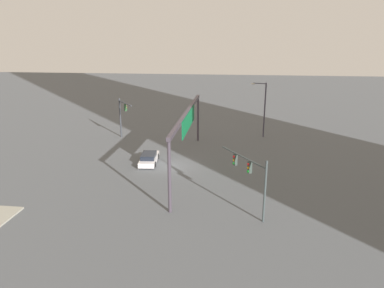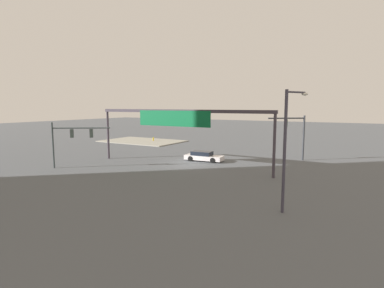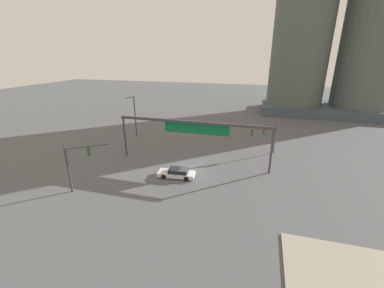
% 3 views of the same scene
% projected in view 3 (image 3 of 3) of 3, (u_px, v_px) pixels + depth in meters
% --- Properties ---
extents(ground_plane, '(213.40, 213.40, 0.00)m').
position_uv_depth(ground_plane, '(188.00, 169.00, 34.47)').
color(ground_plane, '#505458').
extents(traffic_signal_near_corner, '(5.32, 3.61, 5.06)m').
position_uv_depth(traffic_signal_near_corner, '(265.00, 134.00, 38.38)').
color(traffic_signal_near_corner, '#394243').
rests_on(traffic_signal_near_corner, ground).
extents(traffic_signal_opposite_side, '(3.92, 3.03, 5.66)m').
position_uv_depth(traffic_signal_opposite_side, '(77.00, 160.00, 28.02)').
color(traffic_signal_opposite_side, '#33363D').
rests_on(traffic_signal_opposite_side, ground).
extents(streetlamp_curved_arm, '(1.11, 2.21, 7.87)m').
position_uv_depth(streetlamp_curved_arm, '(134.00, 114.00, 46.49)').
color(streetlamp_curved_arm, '#3C3846').
rests_on(streetlamp_curved_arm, ground).
extents(overhead_sign_gantry, '(22.00, 0.43, 6.45)m').
position_uv_depth(overhead_sign_gantry, '(193.00, 128.00, 34.44)').
color(overhead_sign_gantry, '#3E3640').
rests_on(overhead_sign_gantry, ground).
extents(sedan_car_approaching, '(4.93, 2.18, 1.21)m').
position_uv_depth(sedan_car_approaching, '(177.00, 173.00, 32.14)').
color(sedan_car_approaching, silver).
rests_on(sedan_car_approaching, ground).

